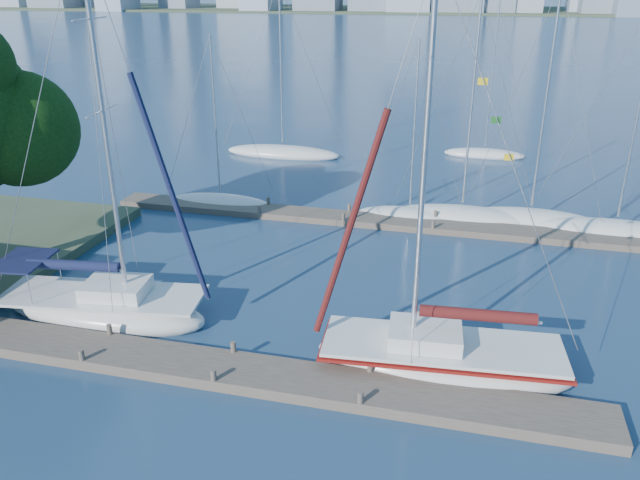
# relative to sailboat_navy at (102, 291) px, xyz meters

# --- Properties ---
(ground) EXTENTS (700.00, 700.00, 0.00)m
(ground) POSITION_rel_sailboat_navy_xyz_m (6.35, -2.69, -1.18)
(ground) COLOR navy
(ground) RESTS_ON ground
(near_dock) EXTENTS (26.00, 2.00, 0.40)m
(near_dock) POSITION_rel_sailboat_navy_xyz_m (6.35, -2.69, -0.98)
(near_dock) COLOR #4B3F37
(near_dock) RESTS_ON ground
(far_dock) EXTENTS (30.00, 1.80, 0.36)m
(far_dock) POSITION_rel_sailboat_navy_xyz_m (8.35, 13.31, -1.00)
(far_dock) COLOR #4B3F37
(far_dock) RESTS_ON ground
(far_shore) EXTENTS (800.00, 100.00, 1.50)m
(far_shore) POSITION_rel_sailboat_navy_xyz_m (6.35, 317.31, -1.18)
(far_shore) COLOR #38472D
(far_shore) RESTS_ON ground
(sailboat_navy) EXTENTS (9.14, 4.04, 15.22)m
(sailboat_navy) POSITION_rel_sailboat_navy_xyz_m (0.00, 0.00, 0.00)
(sailboat_navy) COLOR silver
(sailboat_navy) RESTS_ON ground
(sailboat_maroon) EXTENTS (9.17, 3.63, 14.18)m
(sailboat_maroon) POSITION_rel_sailboat_navy_xyz_m (13.65, -0.49, -0.12)
(sailboat_maroon) COLOR silver
(sailboat_maroon) RESTS_ON ground
(bg_boat_0) EXTENTS (6.72, 4.53, 10.42)m
(bg_boat_0) POSITION_rel_sailboat_navy_xyz_m (-0.78, 14.18, -0.96)
(bg_boat_0) COLOR silver
(bg_boat_0) RESTS_ON ground
(bg_boat_2) EXTENTS (6.14, 2.40, 10.34)m
(bg_boat_2) POSITION_rel_sailboat_navy_xyz_m (10.82, 14.63, -0.96)
(bg_boat_2) COLOR silver
(bg_boat_2) RESTS_ON ground
(bg_boat_3) EXTENTS (8.01, 3.14, 12.73)m
(bg_boat_3) POSITION_rel_sailboat_navy_xyz_m (13.78, 15.13, -0.91)
(bg_boat_3) COLOR silver
(bg_boat_3) RESTS_ON ground
(bg_boat_4) EXTENTS (7.87, 5.15, 13.27)m
(bg_boat_4) POSITION_rel_sailboat_navy_xyz_m (17.59, 15.63, -0.91)
(bg_boat_4) COLOR silver
(bg_boat_4) RESTS_ON ground
(bg_boat_5) EXTENTS (9.33, 4.76, 12.89)m
(bg_boat_5) POSITION_rel_sailboat_navy_xyz_m (22.01, 14.83, -0.92)
(bg_boat_5) COLOR silver
(bg_boat_5) RESTS_ON ground
(bg_boat_6) EXTENTS (9.44, 6.03, 13.27)m
(bg_boat_6) POSITION_rel_sailboat_navy_xyz_m (-0.58, 26.53, -0.91)
(bg_boat_6) COLOR silver
(bg_boat_6) RESTS_ON ground
(bg_boat_7) EXTENTS (6.48, 2.84, 11.94)m
(bg_boat_7) POSITION_rel_sailboat_navy_xyz_m (14.96, 30.21, -0.95)
(bg_boat_7) COLOR silver
(bg_boat_7) RESTS_ON ground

